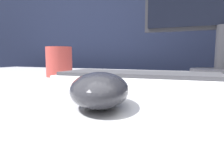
{
  "coord_description": "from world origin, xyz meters",
  "views": [
    {
      "loc": [
        0.13,
        -0.41,
        0.78
      ],
      "look_at": [
        0.01,
        -0.14,
        0.75
      ],
      "focal_mm": 35.0,
      "sensor_mm": 36.0,
      "label": 1
    }
  ],
  "objects": [
    {
      "name": "partition_panel",
      "position": [
        0.0,
        0.65,
        0.62
      ],
      "size": [
        5.0,
        0.03,
        1.25
      ],
      "color": "black",
      "rests_on": "ground_plane"
    },
    {
      "name": "keyboard",
      "position": [
        -0.01,
        0.06,
        0.74
      ],
      "size": [
        0.37,
        0.16,
        0.02
      ],
      "rotation": [
        0.0,
        0.0,
        0.04
      ],
      "color": "white",
      "rests_on": "desk"
    },
    {
      "name": "computer_mouse_near",
      "position": [
        0.01,
        -0.18,
        0.75
      ],
      "size": [
        0.11,
        0.14,
        0.04
      ],
      "rotation": [
        0.0,
        0.0,
        0.42
      ],
      "color": "#232328",
      "rests_on": "desk"
    },
    {
      "name": "mug",
      "position": [
        -0.27,
        0.11,
        0.77
      ],
      "size": [
        0.07,
        0.07,
        0.09
      ],
      "color": "#A33833",
      "rests_on": "desk"
    }
  ]
}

